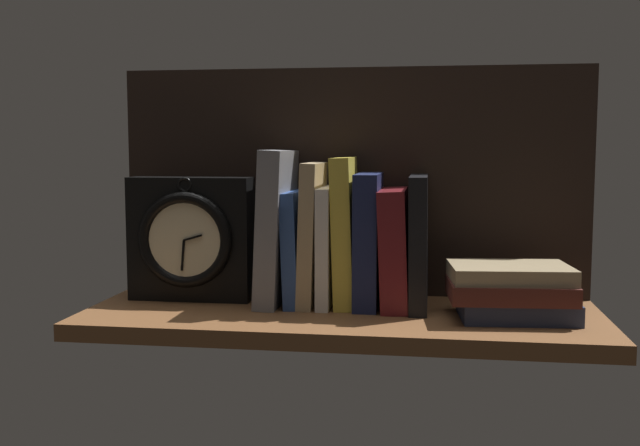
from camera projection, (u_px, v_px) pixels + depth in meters
The scene contains 12 objects.
ground_plane at pixel (341, 319), 112.86cm from camera, with size 78.20×29.10×2.50cm, color brown.
back_panel at pixel (352, 182), 124.51cm from camera, with size 78.20×1.20×37.97cm, color black.
book_gray_chess at pixel (276, 227), 118.12cm from camera, with size 3.45×15.97×24.35cm, color gray.
book_blue_modern at pixel (296, 247), 117.98cm from camera, with size 2.28×13.81×17.89cm, color #2D4C8E.
book_tan_shortstories at pixel (312, 234), 117.37cm from camera, with size 2.37×13.85×22.39cm, color tan.
book_white_catcher at pixel (328, 246), 117.19cm from camera, with size 2.02×14.00×18.57cm, color silver.
book_yellow_seinlanguage at pixel (345, 231), 116.54cm from camera, with size 2.99×12.71×23.22cm, color gold.
book_navy_bierce at pixel (368, 240), 116.13cm from camera, with size 3.65×14.29×20.77cm, color #192147.
book_maroon_dawkins at pixel (395, 248), 115.64cm from camera, with size 4.09×15.75×18.35cm, color maroon.
book_black_skeptic at pixel (419, 241), 114.99cm from camera, with size 2.69×16.54×20.49cm, color black.
framed_clock at pixel (190, 239), 120.08cm from camera, with size 20.01×7.07×20.13cm.
book_stack_side at pixel (512, 291), 107.24cm from camera, with size 18.85×13.81×7.89cm.
Camera 1 is at (13.22, -110.02, 24.90)cm, focal length 41.58 mm.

